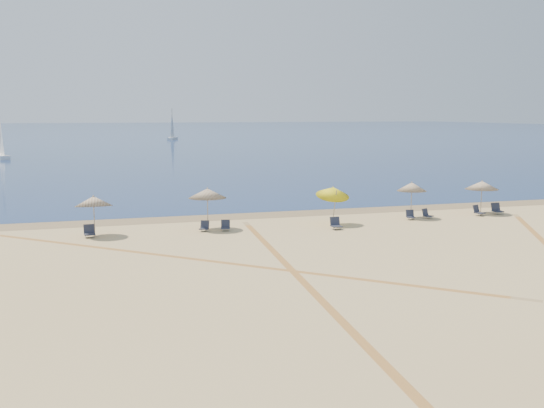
{
  "coord_description": "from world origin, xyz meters",
  "views": [
    {
      "loc": [
        -10.75,
        -16.37,
        6.77
      ],
      "look_at": [
        0.0,
        20.0,
        1.3
      ],
      "focal_mm": 41.95,
      "sensor_mm": 36.0,
      "label": 1
    }
  ],
  "objects": [
    {
      "name": "ground",
      "position": [
        0.0,
        0.0,
        0.0
      ],
      "size": [
        160.0,
        160.0,
        0.0
      ],
      "primitive_type": "plane",
      "color": "tan",
      "rests_on": "ground"
    },
    {
      "name": "ocean",
      "position": [
        0.0,
        225.0,
        0.01
      ],
      "size": [
        500.0,
        500.0,
        0.0
      ],
      "primitive_type": "plane",
      "color": "#0C2151",
      "rests_on": "ground"
    },
    {
      "name": "wet_sand",
      "position": [
        0.0,
        24.0,
        0.0
      ],
      "size": [
        500.0,
        500.0,
        0.0
      ],
      "primitive_type": "plane",
      "color": "olive",
      "rests_on": "ground"
    },
    {
      "name": "umbrella_1",
      "position": [
        -10.37,
        19.46,
        1.95
      ],
      "size": [
        2.07,
        2.12,
        2.33
      ],
      "color": "gray",
      "rests_on": "ground"
    },
    {
      "name": "umbrella_2",
      "position": [
        -3.99,
        19.73,
        2.13
      ],
      "size": [
        2.21,
        2.21,
        2.47
      ],
      "color": "gray",
      "rests_on": "ground"
    },
    {
      "name": "umbrella_3",
      "position": [
        3.57,
        19.08,
        2.04
      ],
      "size": [
        2.03,
        2.1,
        2.59
      ],
      "color": "gray",
      "rests_on": "ground"
    },
    {
      "name": "umbrella_4",
      "position": [
        9.39,
        20.01,
        2.04
      ],
      "size": [
        1.9,
        1.9,
        2.38
      ],
      "color": "gray",
      "rests_on": "ground"
    },
    {
      "name": "umbrella_5",
      "position": [
        14.83,
        20.32,
        1.93
      ],
      "size": [
        2.21,
        2.21,
        2.27
      ],
      "color": "gray",
      "rests_on": "ground"
    },
    {
      "name": "chair_1",
      "position": [
        -10.66,
        19.26,
        0.3
      ],
      "size": [
        0.63,
        0.72,
        0.69
      ],
      "rotation": [
        0.0,
        0.0,
        0.09
      ],
      "color": "#1D212E",
      "rests_on": "ground"
    },
    {
      "name": "chair_2",
      "position": [
        -4.29,
        19.23,
        0.26
      ],
      "size": [
        0.69,
        0.74,
        0.6
      ],
      "rotation": [
        0.0,
        0.0,
        -0.41
      ],
      "color": "#1D212E",
      "rests_on": "ground"
    },
    {
      "name": "chair_3",
      "position": [
        -3.09,
        19.05,
        0.27
      ],
      "size": [
        0.64,
        0.71,
        0.62
      ],
      "rotation": [
        0.0,
        0.0,
        -0.25
      ],
      "color": "#1D212E",
      "rests_on": "ground"
    },
    {
      "name": "chair_4",
      "position": [
        3.22,
        17.7,
        0.31
      ],
      "size": [
        0.6,
        0.7,
        0.7
      ],
      "rotation": [
        0.0,
        0.0,
        -0.03
      ],
      "color": "#1D212E",
      "rests_on": "ground"
    },
    {
      "name": "chair_5",
      "position": [
        9.08,
        19.5,
        0.27
      ],
      "size": [
        0.62,
        0.69,
        0.61
      ],
      "rotation": [
        0.0,
        0.0,
        -0.22
      ],
      "color": "#1D212E",
      "rests_on": "ground"
    },
    {
      "name": "chair_6",
      "position": [
        10.29,
        19.56,
        0.28
      ],
      "size": [
        0.73,
        0.77,
        0.63
      ],
      "rotation": [
        0.0,
        0.0,
        0.43
      ],
      "color": "#1D212E",
      "rests_on": "ground"
    },
    {
      "name": "chair_7",
      "position": [
        14.16,
        19.65,
        0.3
      ],
      "size": [
        0.79,
        0.85,
        0.69
      ],
      "rotation": [
        0.0,
        0.0,
        0.41
      ],
      "color": "#1D212E",
      "rests_on": "ground"
    },
    {
      "name": "chair_8",
      "position": [
        15.75,
        19.85,
        0.33
      ],
      "size": [
        0.67,
        0.77,
        0.74
      ],
      "rotation": [
        0.0,
        0.0,
        -0.09
      ],
      "color": "#1D212E",
      "rests_on": "ground"
    },
    {
      "name": "sailboat_0",
      "position": [
        10.76,
        145.24,
        2.37
      ],
      "size": [
        3.3,
        5.35,
        7.82
      ],
      "rotation": [
        0.0,
        0.0,
        -0.41
      ],
      "color": "white",
      "rests_on": "ocean"
    },
    {
      "name": "sailboat_1",
      "position": [
        -22.48,
        84.74,
        2.45
      ],
      "size": [
        2.91,
        5.62,
        8.11
      ],
      "rotation": [
        0.0,
        0.0,
        0.29
      ],
      "color": "white",
      "rests_on": "ocean"
    },
    {
      "name": "tire_tracks",
      "position": [
        0.59,
        8.57,
        0.0
      ],
      "size": [
        55.06,
        45.07,
        0.0
      ],
      "color": "tan",
      "rests_on": "ground"
    }
  ]
}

